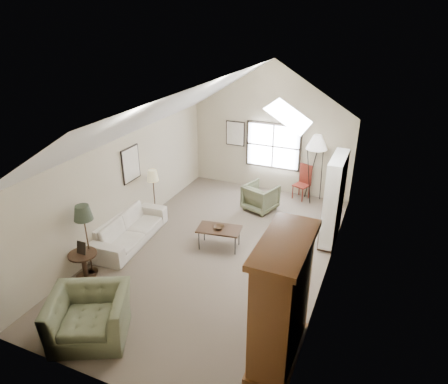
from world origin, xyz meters
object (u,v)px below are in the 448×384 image
at_px(armchair_near, 90,316).
at_px(side_table, 84,265).
at_px(armchair_far, 261,197).
at_px(sofa, 129,229).
at_px(side_chair, 302,182).
at_px(armoire, 281,301).
at_px(coffee_table, 219,238).

relative_size(armchair_near, side_table, 2.19).
distance_m(armchair_near, armchair_far, 5.92).
bearing_deg(sofa, side_chair, -43.51).
distance_m(armoire, armchair_far, 5.34).
distance_m(armchair_far, side_chair, 1.49).
relative_size(armoire, side_table, 3.70).
bearing_deg(side_chair, side_table, -99.36).
bearing_deg(armoire, armchair_far, 111.72).
relative_size(sofa, armchair_far, 2.84).
height_order(side_table, side_chair, side_chair).
distance_m(armoire, side_chair, 6.22).
height_order(sofa, coffee_table, sofa).
distance_m(armchair_far, side_table, 5.12).
bearing_deg(armchair_near, armoire, -10.77).
bearing_deg(armchair_near, side_table, 107.63).
height_order(armoire, side_table, armoire).
relative_size(sofa, side_chair, 2.25).
relative_size(armoire, side_chair, 2.09).
relative_size(armchair_far, side_table, 1.41).
bearing_deg(side_table, armchair_far, 61.76).
height_order(armoire, armchair_near, armoire).
distance_m(armoire, side_table, 4.47).
distance_m(armchair_near, side_table, 1.80).
bearing_deg(armchair_far, side_table, 80.27).
xyz_separation_m(armoire, side_table, (-4.38, 0.41, -0.80)).
bearing_deg(armchair_far, coffee_table, 101.88).
bearing_deg(sofa, coffee_table, -78.79).
xyz_separation_m(sofa, armchair_far, (2.42, 2.91, 0.03)).
relative_size(coffee_table, side_chair, 0.97).
distance_m(sofa, side_table, 1.60).
bearing_deg(side_table, sofa, 90.00).
height_order(armoire, armchair_far, armoire).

